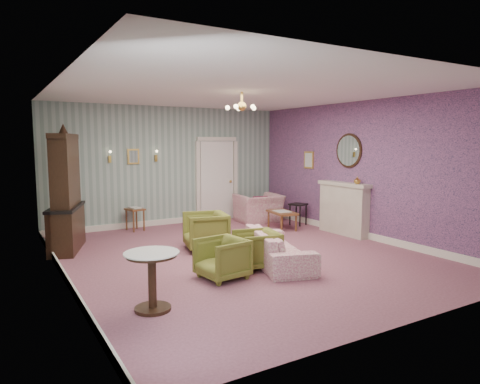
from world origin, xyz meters
TOP-DOWN VIEW (x-y plane):
  - floor at (0.00, 0.00)m, footprint 7.00×7.00m
  - ceiling at (0.00, 0.00)m, footprint 7.00×7.00m
  - wall_back at (0.00, 3.50)m, footprint 6.00×0.00m
  - wall_front at (0.00, -3.50)m, footprint 6.00×0.00m
  - wall_left at (-3.00, 0.00)m, footprint 0.00×7.00m
  - wall_right at (3.00, 0.00)m, footprint 0.00×7.00m
  - wall_right_floral at (2.98, 0.00)m, footprint 0.00×7.00m
  - door at (1.30, 3.46)m, footprint 1.12×0.12m
  - olive_chair_a at (-0.94, -1.00)m, footprint 0.69×0.73m
  - olive_chair_b at (-0.19, -0.79)m, footprint 0.73×0.76m
  - olive_chair_c at (-0.37, 0.72)m, footprint 0.87×0.91m
  - sofa_chintz at (0.25, -0.76)m, footprint 1.11×2.00m
  - wingback_chair at (2.08, 2.64)m, footprint 1.14×0.80m
  - dresser at (-2.65, 2.00)m, footprint 0.92×1.47m
  - fireplace at (2.86, 0.40)m, footprint 0.30×1.40m
  - mantel_vase at (2.84, 0.00)m, footprint 0.15×0.15m
  - oval_mirror at (2.96, 0.40)m, footprint 0.04×0.76m
  - framed_print at (2.97, 1.75)m, footprint 0.04×0.34m
  - coffee_table at (2.03, 1.55)m, footprint 0.60×0.90m
  - side_table_black at (2.65, 1.74)m, footprint 0.46×0.46m
  - pedestal_table at (-2.24, -1.65)m, footprint 0.83×0.83m
  - nesting_table at (-1.00, 3.15)m, footprint 0.42×0.49m
  - gilt_mirror_back at (-0.90, 3.46)m, footprint 0.28×0.06m
  - sconce_left at (-1.45, 3.44)m, footprint 0.16×0.12m
  - sconce_right at (-0.35, 3.44)m, footprint 0.16×0.12m
  - chandelier at (0.00, 0.00)m, footprint 0.56×0.56m
  - burgundy_cushion at (2.03, 2.49)m, footprint 0.41×0.28m

SIDE VIEW (x-z plane):
  - floor at x=0.00m, z-range 0.00..0.00m
  - coffee_table at x=2.03m, z-range 0.00..0.43m
  - side_table_black at x=2.65m, z-range 0.00..0.54m
  - nesting_table at x=-1.00m, z-range 0.00..0.56m
  - olive_chair_b at x=-0.19m, z-range 0.00..0.67m
  - olive_chair_a at x=-0.94m, z-range 0.00..0.67m
  - pedestal_table at x=-2.24m, z-range 0.00..0.73m
  - sofa_chintz at x=0.25m, z-range 0.00..0.75m
  - olive_chair_c at x=-0.37m, z-range 0.00..0.79m
  - wingback_chair at x=2.08m, z-range 0.00..0.94m
  - burgundy_cushion at x=2.03m, z-range 0.28..0.68m
  - fireplace at x=2.86m, z-range 0.00..1.16m
  - door at x=1.30m, z-range 0.00..2.16m
  - dresser at x=-2.65m, z-range 0.00..2.32m
  - mantel_vase at x=2.84m, z-range 1.16..1.31m
  - wall_back at x=0.00m, z-range -1.55..4.45m
  - wall_front at x=0.00m, z-range -1.55..4.45m
  - wall_left at x=-3.00m, z-range -2.05..4.95m
  - wall_right at x=3.00m, z-range -2.05..4.95m
  - wall_right_floral at x=2.98m, z-range -2.05..4.95m
  - framed_print at x=2.97m, z-range 1.39..1.81m
  - gilt_mirror_back at x=-0.90m, z-range 1.52..1.88m
  - sconce_left at x=-1.45m, z-range 1.55..1.85m
  - sconce_right at x=-0.35m, z-range 1.55..1.85m
  - oval_mirror at x=2.96m, z-range 1.43..2.27m
  - chandelier at x=0.00m, z-range 2.45..2.81m
  - ceiling at x=0.00m, z-range 2.90..2.90m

